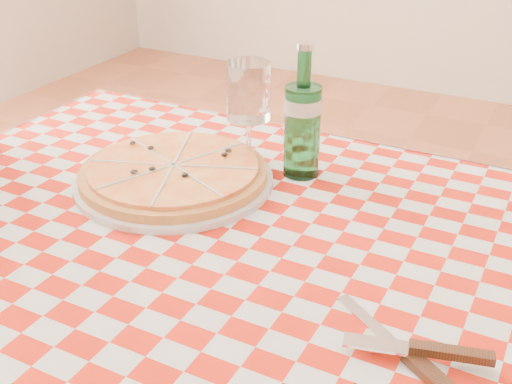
% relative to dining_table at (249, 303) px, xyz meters
% --- Properties ---
extents(dining_table, '(1.20, 0.80, 0.75)m').
position_rel_dining_table_xyz_m(dining_table, '(0.00, 0.00, 0.00)').
color(dining_table, brown).
rests_on(dining_table, ground).
extents(tablecloth, '(1.30, 0.90, 0.01)m').
position_rel_dining_table_xyz_m(tablecloth, '(0.00, 0.00, 0.09)').
color(tablecloth, '#AC180A').
rests_on(tablecloth, dining_table).
extents(pizza_plate, '(0.45, 0.45, 0.04)m').
position_rel_dining_table_xyz_m(pizza_plate, '(-0.21, 0.12, 0.12)').
color(pizza_plate, '#D08E45').
rests_on(pizza_plate, tablecloth).
extents(water_bottle, '(0.08, 0.08, 0.24)m').
position_rel_dining_table_xyz_m(water_bottle, '(-0.03, 0.26, 0.22)').
color(water_bottle, '#19672D').
rests_on(water_bottle, tablecloth).
extents(wine_glass, '(0.09, 0.09, 0.19)m').
position_rel_dining_table_xyz_m(wine_glass, '(-0.13, 0.24, 0.20)').
color(wine_glass, silver).
rests_on(wine_glass, tablecloth).
extents(cutlery, '(0.25, 0.22, 0.03)m').
position_rel_dining_table_xyz_m(cutlery, '(0.27, -0.12, 0.11)').
color(cutlery, silver).
rests_on(cutlery, tablecloth).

